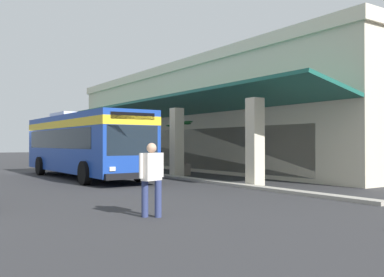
% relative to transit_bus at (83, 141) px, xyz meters
% --- Properties ---
extents(ground, '(120.00, 120.00, 0.00)m').
position_rel_transit_bus_xyz_m(ground, '(-5.79, 7.40, -1.85)').
color(ground, '#2D2D30').
extents(curb_strip, '(35.54, 0.50, 0.12)m').
position_rel_transit_bus_xyz_m(curb_strip, '(-3.74, 3.68, -1.79)').
color(curb_strip, '#9E998E').
rests_on(curb_strip, ground).
extents(plaza_building, '(29.92, 15.82, 7.06)m').
position_rel_transit_bus_xyz_m(plaza_building, '(-3.74, 13.30, 1.68)').
color(plaza_building, beige).
rests_on(plaza_building, ground).
extents(transit_bus, '(11.24, 2.94, 3.34)m').
position_rel_transit_bus_xyz_m(transit_bus, '(0.00, 0.00, 0.00)').
color(transit_bus, '#193D9E').
rests_on(transit_bus, ground).
extents(pedestrian, '(0.37, 0.69, 1.74)m').
position_rel_transit_bus_xyz_m(pedestrian, '(12.00, -2.60, -0.87)').
color(pedestrian, navy).
rests_on(pedestrian, ground).
extents(potted_palm, '(2.00, 1.63, 2.96)m').
position_rel_transit_bus_xyz_m(potted_palm, '(1.39, 4.97, -1.10)').
color(potted_palm, gray).
rests_on(potted_palm, ground).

